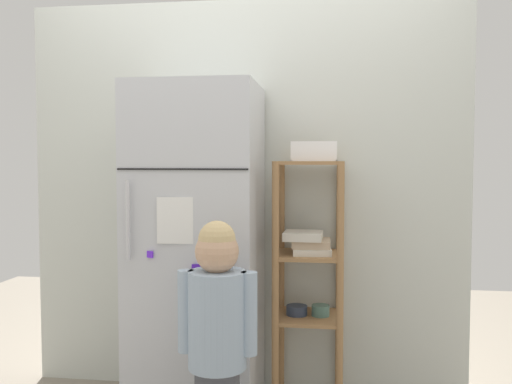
{
  "coord_description": "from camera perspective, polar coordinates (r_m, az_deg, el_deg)",
  "views": [
    {
      "loc": [
        0.49,
        -2.74,
        1.29
      ],
      "look_at": [
        0.11,
        0.02,
        1.14
      ],
      "focal_mm": 38.95,
      "sensor_mm": 36.0,
      "label": 1
    }
  ],
  "objects": [
    {
      "name": "refrigerator",
      "position": [
        2.88,
        -6.07,
        -5.9
      ],
      "size": [
        0.63,
        0.6,
        1.68
      ],
      "color": "silver",
      "rests_on": "ground"
    },
    {
      "name": "child_standing",
      "position": [
        2.38,
        -3.99,
        -12.87
      ],
      "size": [
        0.34,
        0.25,
        1.05
      ],
      "color": "#53545C",
      "rests_on": "ground"
    },
    {
      "name": "pantry_shelf_unit",
      "position": [
        2.91,
        5.43,
        -7.33
      ],
      "size": [
        0.35,
        0.35,
        1.29
      ],
      "color": "#9E7247",
      "rests_on": "ground"
    },
    {
      "name": "kitchen_wall_back",
      "position": [
        3.11,
        -1.22,
        -0.55
      ],
      "size": [
        2.45,
        0.03,
        2.18
      ],
      "primitive_type": "cube",
      "color": "silver",
      "rests_on": "ground"
    },
    {
      "name": "fruit_bin",
      "position": [
        2.84,
        5.98,
        3.98
      ],
      "size": [
        0.23,
        0.16,
        0.1
      ],
      "color": "white",
      "rests_on": "pantry_shelf_unit"
    }
  ]
}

